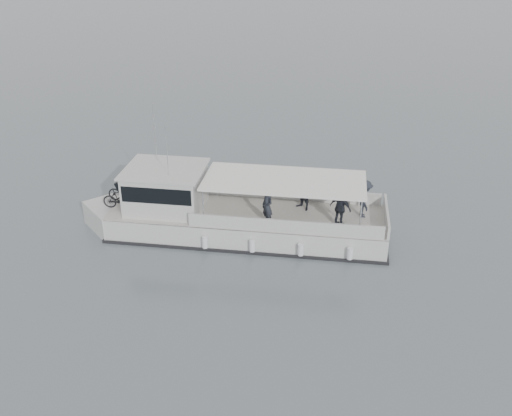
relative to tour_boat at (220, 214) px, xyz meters
The scene contains 2 objects.
ground 7.38m from the tour_boat, 35.34° to the left, with size 1400.00×1400.00×0.00m, color #545D63.
tour_boat is the anchor object (origin of this frame).
Camera 1 is at (8.30, -24.09, 13.67)m, focal length 40.00 mm.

